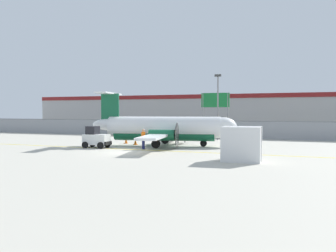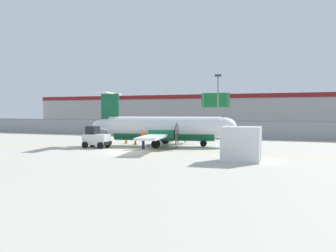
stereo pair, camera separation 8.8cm
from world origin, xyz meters
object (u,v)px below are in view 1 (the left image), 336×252
traffic_cone_near_left (135,141)px  parked_car_4 (217,128)px  parked_car_5 (255,129)px  parked_car_1 (147,126)px  cargo_container (242,144)px  commuter_airplane (166,129)px  parked_car_6 (289,127)px  apron_light_pole (218,101)px  highway_sign (215,104)px  baggage_tug (96,138)px  parked_car_2 (170,126)px  traffic_cone_near_right (126,140)px  ground_crew_worker (143,138)px  parked_car_0 (141,124)px  parked_car_3 (209,126)px  parked_car_7 (321,128)px

traffic_cone_near_left → parked_car_4: size_ratio=0.15×
parked_car_5 → parked_car_1: bearing=-4.6°
cargo_container → parked_car_1: bearing=120.6°
commuter_airplane → parked_car_6: bearing=59.4°
traffic_cone_near_left → apron_light_pole: apron_light_pole is taller
highway_sign → parked_car_5: bearing=35.6°
baggage_tug → parked_car_1: baggage_tug is taller
highway_sign → parked_car_1: bearing=152.3°
parked_car_2 → highway_sign: size_ratio=0.78×
baggage_tug → traffic_cone_near_right: bearing=83.2°
commuter_airplane → ground_crew_worker: commuter_airplane is taller
baggage_tug → parked_car_1: size_ratio=0.54×
apron_light_pole → baggage_tug: bearing=-121.0°
cargo_container → parked_car_2: 34.55m
traffic_cone_near_left → traffic_cone_near_right: size_ratio=1.00×
parked_car_2 → parked_car_6: (17.40, 4.16, 0.00)m
parked_car_0 → apron_light_pole: 27.49m
parked_car_1 → parked_car_3: (8.65, 4.29, 0.00)m
parked_car_6 → traffic_cone_near_left: bearing=72.5°
parked_car_5 → apron_light_pole: (-2.77, -8.39, 3.41)m
traffic_cone_near_left → highway_sign: (4.15, 13.99, 3.83)m
commuter_airplane → apron_light_pole: (2.55, 8.89, 2.70)m
commuter_airplane → highway_sign: (0.91, 14.13, 2.54)m
baggage_tug → parked_car_7: baggage_tug is taller
traffic_cone_near_left → baggage_tug: bearing=-115.1°
parked_car_4 → parked_car_1: bearing=160.3°
traffic_cone_near_left → traffic_cone_near_right: bearing=148.3°
commuter_airplane → parked_car_1: size_ratio=3.66×
cargo_container → highway_sign: bearing=104.5°
traffic_cone_near_right → parked_car_1: 20.71m
commuter_airplane → parked_car_5: bearing=61.1°
traffic_cone_near_left → apron_light_pole: 11.23m
traffic_cone_near_left → parked_car_4: bearing=78.1°
ground_crew_worker → parked_car_0: (-15.70, 31.74, -0.06)m
apron_light_pole → parked_car_2: bearing=129.3°
parked_car_2 → highway_sign: (9.31, -8.14, 3.24)m
baggage_tug → cargo_container: cargo_container is taller
cargo_container → traffic_cone_near_left: bearing=141.0°
commuter_airplane → parked_car_3: bearing=84.7°
traffic_cone_near_left → parked_car_0: parked_car_0 is taller
traffic_cone_near_right → parked_car_0: bearing=113.2°
commuter_airplane → baggage_tug: bearing=-155.0°
cargo_container → parked_car_5: bearing=92.7°
apron_light_pole → parked_car_5: bearing=71.7°
ground_crew_worker → parked_car_6: 31.29m
baggage_tug → parked_car_4: bearing=72.8°
baggage_tug → traffic_cone_near_right: (0.36, 4.90, -0.54)m
traffic_cone_near_right → parked_car_4: parked_car_4 is taller
parked_car_1 → parked_car_6: (20.49, 5.79, 0.00)m
baggage_tug → parked_car_7: 32.67m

